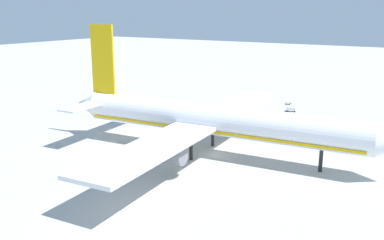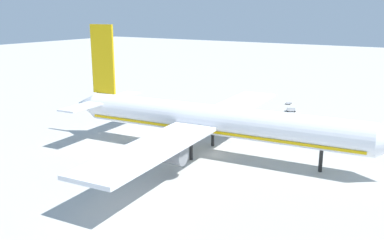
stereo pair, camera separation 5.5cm
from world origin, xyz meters
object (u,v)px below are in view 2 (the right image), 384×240
airliner (210,120)px  traffic_cone_0 (238,109)px  baggage_cart_0 (291,109)px  baggage_cart_2 (288,103)px

airliner → traffic_cone_0: (-12.96, 39.54, -6.79)m
airliner → baggage_cart_0: size_ratio=22.35×
baggage_cart_2 → traffic_cone_0: (-9.82, -15.29, 0.01)m
baggage_cart_2 → traffic_cone_0: traffic_cone_0 is taller
baggage_cart_0 → baggage_cart_2: baggage_cart_0 is taller
traffic_cone_0 → baggage_cart_0: bearing=22.0°
baggage_cart_0 → baggage_cart_2: (-4.29, 9.58, -0.47)m
airliner → baggage_cart_2: airliner is taller
baggage_cart_0 → baggage_cart_2: size_ratio=1.11×
baggage_cart_0 → airliner: bearing=-91.5°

